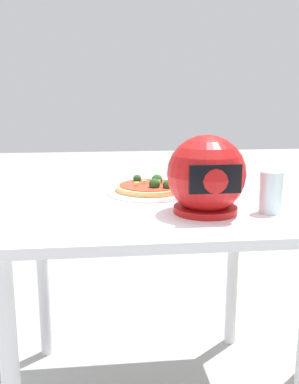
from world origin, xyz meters
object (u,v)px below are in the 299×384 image
(pizza, at_px, (151,187))
(motorcycle_helmet, at_px, (206,176))
(dining_table, at_px, (149,232))
(drinking_glass, at_px, (271,192))

(pizza, relative_size, motorcycle_helmet, 1.05)
(dining_table, xyz_separation_m, drinking_glass, (-0.36, 0.17, 0.17))
(drinking_glass, bearing_deg, pizza, -42.06)
(dining_table, height_order, drinking_glass, drinking_glass)
(dining_table, distance_m, pizza, 0.19)
(dining_table, relative_size, motorcycle_helmet, 3.95)
(motorcycle_helmet, bearing_deg, pizza, -63.82)
(dining_table, height_order, pizza, pizza)
(motorcycle_helmet, relative_size, drinking_glass, 1.86)
(dining_table, bearing_deg, pizza, -98.81)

